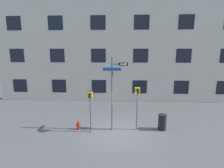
# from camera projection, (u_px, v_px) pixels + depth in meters

# --- Properties ---
(ground_plane) EXTENTS (60.00, 60.00, 0.00)m
(ground_plane) POSITION_uv_depth(u_px,v_px,m) (118.00, 132.00, 10.86)
(ground_plane) COLOR #515154
(building_facade) EXTENTS (24.00, 0.63, 12.05)m
(building_facade) POSITION_uv_depth(u_px,v_px,m) (120.00, 39.00, 16.57)
(building_facade) COLOR beige
(building_facade) RESTS_ON ground_plane
(street_sign_pole) EXTENTS (1.49, 0.74, 4.65)m
(street_sign_pole) POSITION_uv_depth(u_px,v_px,m) (113.00, 88.00, 10.69)
(street_sign_pole) COLOR #4C4C51
(street_sign_pole) RESTS_ON ground_plane
(pedestrian_signal_left) EXTENTS (0.35, 0.40, 2.60)m
(pedestrian_signal_left) POSITION_uv_depth(u_px,v_px,m) (90.00, 101.00, 10.56)
(pedestrian_signal_left) COLOR #4C4C51
(pedestrian_signal_left) RESTS_ON ground_plane
(pedestrian_signal_right) EXTENTS (0.38, 0.40, 2.80)m
(pedestrian_signal_right) POSITION_uv_depth(u_px,v_px,m) (137.00, 97.00, 10.84)
(pedestrian_signal_right) COLOR #4C4C51
(pedestrian_signal_right) RESTS_ON ground_plane
(fire_hydrant) EXTENTS (0.35, 0.19, 0.57)m
(fire_hydrant) POSITION_uv_depth(u_px,v_px,m) (78.00, 125.00, 11.24)
(fire_hydrant) COLOR red
(fire_hydrant) RESTS_ON ground_plane
(trash_bin) EXTENTS (0.54, 0.54, 1.01)m
(trash_bin) POSITION_uv_depth(u_px,v_px,m) (162.00, 122.00, 11.17)
(trash_bin) COLOR black
(trash_bin) RESTS_ON ground_plane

